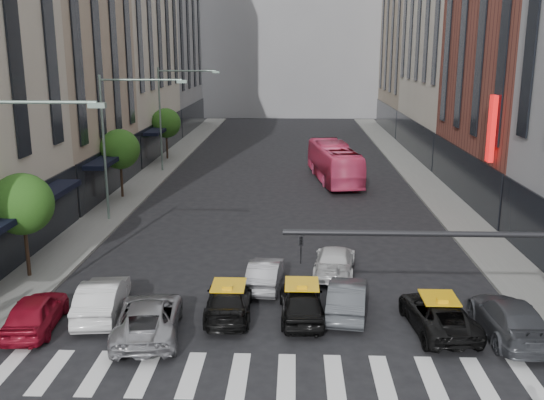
# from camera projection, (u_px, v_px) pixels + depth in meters

# --- Properties ---
(sidewalk_left) EXTENTS (3.00, 96.00, 0.15)m
(sidewalk_left) POSITION_uv_depth(u_px,v_px,m) (140.00, 186.00, 48.29)
(sidewalk_left) COLOR slate
(sidewalk_left) RESTS_ON ground
(sidewalk_right) EXTENTS (3.00, 96.00, 0.15)m
(sidewalk_right) POSITION_uv_depth(u_px,v_px,m) (431.00, 188.00, 47.44)
(sidewalk_right) COLOR slate
(sidewalk_right) RESTS_ON ground
(building_left_b) EXTENTS (8.00, 16.00, 24.00)m
(building_left_b) POSITION_uv_depth(u_px,v_px,m) (49.00, 30.00, 43.68)
(building_left_b) COLOR tan
(building_left_b) RESTS_ON ground
(building_left_d) EXTENTS (8.00, 18.00, 30.00)m
(building_left_d) POSITION_uv_depth(u_px,v_px,m) (159.00, 15.00, 78.84)
(building_left_d) COLOR gray
(building_left_d) RESTS_ON ground
(building_right_b) EXTENTS (8.00, 18.00, 26.00)m
(building_right_b) POSITION_uv_depth(u_px,v_px,m) (534.00, 14.00, 41.21)
(building_right_b) COLOR brown
(building_right_b) RESTS_ON ground
(building_right_d) EXTENTS (8.00, 18.00, 28.00)m
(building_right_d) POSITION_uv_depth(u_px,v_px,m) (422.00, 23.00, 77.82)
(building_right_d) COLOR tan
(building_right_d) RESTS_ON ground
(building_far) EXTENTS (30.00, 10.00, 36.00)m
(building_far) POSITION_uv_depth(u_px,v_px,m) (291.00, 2.00, 96.88)
(building_far) COLOR gray
(building_far) RESTS_ON ground
(tree_near) EXTENTS (2.88, 2.88, 4.95)m
(tree_near) POSITION_uv_depth(u_px,v_px,m) (22.00, 204.00, 28.04)
(tree_near) COLOR black
(tree_near) RESTS_ON sidewalk_left
(tree_mid) EXTENTS (2.88, 2.88, 4.95)m
(tree_mid) POSITION_uv_depth(u_px,v_px,m) (120.00, 149.00, 43.56)
(tree_mid) COLOR black
(tree_mid) RESTS_ON sidewalk_left
(tree_far) EXTENTS (2.88, 2.88, 4.95)m
(tree_far) POSITION_uv_depth(u_px,v_px,m) (166.00, 123.00, 59.07)
(tree_far) COLOR black
(tree_far) RESTS_ON sidewalk_left
(streetlamp_mid) EXTENTS (5.38, 0.25, 9.00)m
(streetlamp_mid) POSITION_uv_depth(u_px,v_px,m) (118.00, 129.00, 37.13)
(streetlamp_mid) COLOR gray
(streetlamp_mid) RESTS_ON sidewalk_left
(streetlamp_far) EXTENTS (5.38, 0.25, 9.00)m
(streetlamp_far) POSITION_uv_depth(u_px,v_px,m) (171.00, 105.00, 52.65)
(streetlamp_far) COLOR gray
(streetlamp_far) RESTS_ON sidewalk_left
(liberty_sign) EXTENTS (0.30, 0.70, 4.00)m
(liberty_sign) POSITION_uv_depth(u_px,v_px,m) (492.00, 129.00, 36.27)
(liberty_sign) COLOR red
(liberty_sign) RESTS_ON ground
(car_red) EXTENTS (2.09, 4.34, 1.43)m
(car_red) POSITION_uv_depth(u_px,v_px,m) (35.00, 312.00, 23.48)
(car_red) COLOR maroon
(car_red) RESTS_ON ground
(car_white_front) EXTENTS (2.09, 4.74, 1.51)m
(car_white_front) POSITION_uv_depth(u_px,v_px,m) (102.00, 298.00, 24.70)
(car_white_front) COLOR silver
(car_white_front) RESTS_ON ground
(car_silver) EXTENTS (2.97, 5.37, 1.42)m
(car_silver) POSITION_uv_depth(u_px,v_px,m) (149.00, 318.00, 23.01)
(car_silver) COLOR gray
(car_silver) RESTS_ON ground
(taxi_left) EXTENTS (2.03, 4.60, 1.32)m
(taxi_left) POSITION_uv_depth(u_px,v_px,m) (229.00, 301.00, 24.68)
(taxi_left) COLOR black
(taxi_left) RESTS_ON ground
(taxi_center) EXTENTS (1.92, 4.38, 1.47)m
(taxi_center) POSITION_uv_depth(u_px,v_px,m) (302.00, 302.00, 24.41)
(taxi_center) COLOR black
(taxi_center) RESTS_ON ground
(car_grey_mid) EXTENTS (2.03, 4.47, 1.42)m
(car_grey_mid) POSITION_uv_depth(u_px,v_px,m) (347.00, 298.00, 24.86)
(car_grey_mid) COLOR #42464A
(car_grey_mid) RESTS_ON ground
(taxi_right) EXTENTS (2.66, 4.92, 1.31)m
(taxi_right) POSITION_uv_depth(u_px,v_px,m) (438.00, 314.00, 23.43)
(taxi_right) COLOR black
(taxi_right) RESTS_ON ground
(car_grey_curb) EXTENTS (2.12, 5.11, 1.48)m
(car_grey_curb) POSITION_uv_depth(u_px,v_px,m) (510.00, 318.00, 22.89)
(car_grey_curb) COLOR #3E4045
(car_grey_curb) RESTS_ON ground
(car_row2_left) EXTENTS (1.70, 4.11, 1.32)m
(car_row2_left) POSITION_uv_depth(u_px,v_px,m) (265.00, 273.00, 27.68)
(car_row2_left) COLOR #AEADB2
(car_row2_left) RESTS_ON ground
(car_row2_right) EXTENTS (2.40, 4.79, 1.34)m
(car_row2_right) POSITION_uv_depth(u_px,v_px,m) (335.00, 260.00, 29.39)
(car_row2_right) COLOR silver
(car_row2_right) RESTS_ON ground
(bus) EXTENTS (4.12, 11.40, 3.11)m
(bus) POSITION_uv_depth(u_px,v_px,m) (334.00, 163.00, 49.92)
(bus) COLOR #EC4575
(bus) RESTS_ON ground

